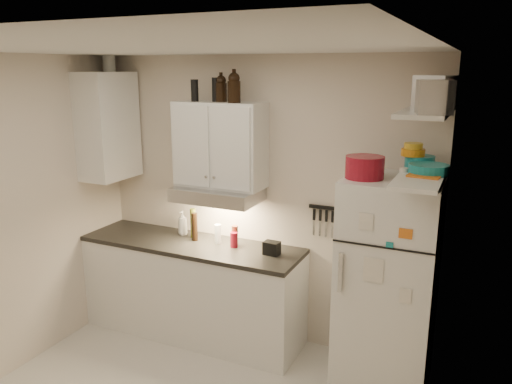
% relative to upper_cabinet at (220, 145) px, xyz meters
% --- Properties ---
extents(ceiling, '(3.20, 3.00, 0.02)m').
position_rel_upper_cabinet_xyz_m(ceiling, '(0.30, -1.33, 0.78)').
color(ceiling, white).
rests_on(ceiling, ground).
extents(back_wall, '(3.20, 0.02, 2.60)m').
position_rel_upper_cabinet_xyz_m(back_wall, '(0.30, 0.18, -0.53)').
color(back_wall, beige).
rests_on(back_wall, ground).
extents(right_wall, '(0.02, 3.00, 2.60)m').
position_rel_upper_cabinet_xyz_m(right_wall, '(1.91, -1.33, -0.53)').
color(right_wall, beige).
rests_on(right_wall, ground).
extents(base_cabinet, '(2.10, 0.60, 0.88)m').
position_rel_upper_cabinet_xyz_m(base_cabinet, '(-0.25, -0.14, -1.39)').
color(base_cabinet, white).
rests_on(base_cabinet, floor).
extents(countertop, '(2.10, 0.62, 0.04)m').
position_rel_upper_cabinet_xyz_m(countertop, '(-0.25, -0.14, -0.93)').
color(countertop, black).
rests_on(countertop, base_cabinet).
extents(upper_cabinet, '(0.80, 0.33, 0.75)m').
position_rel_upper_cabinet_xyz_m(upper_cabinet, '(0.00, 0.00, 0.00)').
color(upper_cabinet, white).
rests_on(upper_cabinet, back_wall).
extents(side_cabinet, '(0.33, 0.55, 1.00)m').
position_rel_upper_cabinet_xyz_m(side_cabinet, '(-1.14, -0.14, 0.12)').
color(side_cabinet, white).
rests_on(side_cabinet, left_wall).
extents(range_hood, '(0.76, 0.46, 0.12)m').
position_rel_upper_cabinet_xyz_m(range_hood, '(0.00, -0.06, -0.44)').
color(range_hood, silver).
rests_on(range_hood, back_wall).
extents(fridge, '(0.70, 0.68, 1.70)m').
position_rel_upper_cabinet_xyz_m(fridge, '(1.55, -0.18, -0.98)').
color(fridge, white).
rests_on(fridge, floor).
extents(shelf_hi, '(0.30, 0.95, 0.03)m').
position_rel_upper_cabinet_xyz_m(shelf_hi, '(1.75, -0.31, 0.38)').
color(shelf_hi, white).
rests_on(shelf_hi, right_wall).
extents(shelf_lo, '(0.30, 0.95, 0.03)m').
position_rel_upper_cabinet_xyz_m(shelf_lo, '(1.75, -0.31, -0.07)').
color(shelf_lo, white).
rests_on(shelf_lo, right_wall).
extents(knife_strip, '(0.42, 0.02, 0.03)m').
position_rel_upper_cabinet_xyz_m(knife_strip, '(1.00, 0.15, -0.51)').
color(knife_strip, black).
rests_on(knife_strip, back_wall).
extents(dutch_oven, '(0.37, 0.37, 0.16)m').
position_rel_upper_cabinet_xyz_m(dutch_oven, '(1.35, -0.27, -0.04)').
color(dutch_oven, maroon).
rests_on(dutch_oven, fridge).
extents(book_stack, '(0.24, 0.28, 0.09)m').
position_rel_upper_cabinet_xyz_m(book_stack, '(1.78, -0.34, -0.08)').
color(book_stack, orange).
rests_on(book_stack, fridge).
extents(spice_jar, '(0.07, 0.07, 0.10)m').
position_rel_upper_cabinet_xyz_m(spice_jar, '(1.63, -0.29, -0.07)').
color(spice_jar, silver).
rests_on(spice_jar, fridge).
extents(stock_pot, '(0.36, 0.36, 0.20)m').
position_rel_upper_cabinet_xyz_m(stock_pot, '(1.76, -0.05, 0.49)').
color(stock_pot, silver).
rests_on(stock_pot, shelf_hi).
extents(tin_a, '(0.28, 0.27, 0.22)m').
position_rel_upper_cabinet_xyz_m(tin_a, '(1.79, -0.34, 0.50)').
color(tin_a, '#AAAAAD').
rests_on(tin_a, shelf_hi).
extents(tin_b, '(0.24, 0.24, 0.20)m').
position_rel_upper_cabinet_xyz_m(tin_b, '(1.82, -0.66, 0.49)').
color(tin_b, '#AAAAAD').
rests_on(tin_b, shelf_hi).
extents(bowl_teal, '(0.21, 0.21, 0.09)m').
position_rel_upper_cabinet_xyz_m(bowl_teal, '(1.70, -0.06, -0.01)').
color(bowl_teal, teal).
rests_on(bowl_teal, shelf_lo).
extents(bowl_orange, '(0.17, 0.17, 0.05)m').
position_rel_upper_cabinet_xyz_m(bowl_orange, '(1.65, -0.09, 0.06)').
color(bowl_orange, orange).
rests_on(bowl_orange, bowl_teal).
extents(bowl_yellow, '(0.13, 0.13, 0.04)m').
position_rel_upper_cabinet_xyz_m(bowl_yellow, '(1.65, -0.09, 0.11)').
color(bowl_yellow, gold).
rests_on(bowl_yellow, bowl_orange).
extents(plates, '(0.30, 0.30, 0.07)m').
position_rel_upper_cabinet_xyz_m(plates, '(1.79, -0.29, -0.02)').
color(plates, teal).
rests_on(plates, shelf_lo).
extents(growler_a, '(0.10, 0.10, 0.23)m').
position_rel_upper_cabinet_xyz_m(growler_a, '(0.02, -0.00, 0.49)').
color(growler_a, black).
rests_on(growler_a, upper_cabinet).
extents(growler_b, '(0.14, 0.14, 0.26)m').
position_rel_upper_cabinet_xyz_m(growler_b, '(0.18, -0.07, 0.50)').
color(growler_b, black).
rests_on(growler_b, upper_cabinet).
extents(thermos_a, '(0.08, 0.08, 0.21)m').
position_rel_upper_cabinet_xyz_m(thermos_a, '(-0.03, -0.00, 0.48)').
color(thermos_a, black).
rests_on(thermos_a, upper_cabinet).
extents(thermos_b, '(0.07, 0.07, 0.19)m').
position_rel_upper_cabinet_xyz_m(thermos_b, '(-0.22, -0.05, 0.47)').
color(thermos_b, black).
rests_on(thermos_b, upper_cabinet).
extents(side_jar, '(0.15, 0.15, 0.16)m').
position_rel_upper_cabinet_xyz_m(side_jar, '(-1.17, -0.02, 0.70)').
color(side_jar, silver).
rests_on(side_jar, side_cabinet).
extents(soap_bottle, '(0.10, 0.10, 0.26)m').
position_rel_upper_cabinet_xyz_m(soap_bottle, '(-0.44, 0.02, -0.77)').
color(soap_bottle, white).
rests_on(soap_bottle, countertop).
extents(pepper_mill, '(0.06, 0.06, 0.18)m').
position_rel_upper_cabinet_xyz_m(pepper_mill, '(0.15, -0.03, -0.81)').
color(pepper_mill, '#572B1A').
rests_on(pepper_mill, countertop).
extents(oil_bottle, '(0.07, 0.07, 0.28)m').
position_rel_upper_cabinet_xyz_m(oil_bottle, '(-0.31, -0.00, -0.76)').
color(oil_bottle, '#575C17').
rests_on(oil_bottle, countertop).
extents(vinegar_bottle, '(0.07, 0.07, 0.26)m').
position_rel_upper_cabinet_xyz_m(vinegar_bottle, '(-0.24, -0.07, -0.77)').
color(vinegar_bottle, black).
rests_on(vinegar_bottle, countertop).
extents(clear_bottle, '(0.08, 0.08, 0.18)m').
position_rel_upper_cabinet_xyz_m(clear_bottle, '(-0.02, -0.05, -0.82)').
color(clear_bottle, silver).
rests_on(clear_bottle, countertop).
extents(red_jar, '(0.09, 0.09, 0.14)m').
position_rel_upper_cabinet_xyz_m(red_jar, '(0.17, -0.08, -0.84)').
color(red_jar, maroon).
rests_on(red_jar, countertop).
extents(caddy, '(0.14, 0.10, 0.12)m').
position_rel_upper_cabinet_xyz_m(caddy, '(0.55, -0.11, -0.85)').
color(caddy, black).
rests_on(caddy, countertop).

